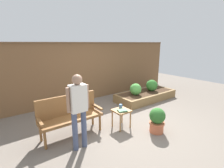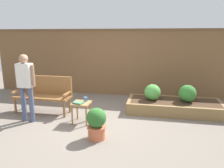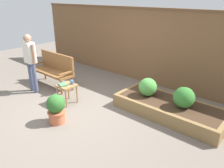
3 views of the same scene
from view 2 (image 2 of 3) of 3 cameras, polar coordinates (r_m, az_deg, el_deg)
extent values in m
plane|color=#70665B|center=(4.90, -4.79, -10.88)|extent=(14.00, 14.00, 0.00)
cube|color=brown|center=(7.08, 0.79, 5.45)|extent=(8.40, 0.10, 2.10)
cube|color=brown|center=(7.02, 0.82, 14.22)|extent=(8.40, 0.14, 0.06)
cylinder|color=brown|center=(5.70, -11.14, -5.47)|extent=(0.06, 0.06, 0.40)
cylinder|color=brown|center=(5.38, -12.58, -6.64)|extent=(0.06, 0.06, 0.40)
cylinder|color=brown|center=(6.30, -22.37, -4.42)|extent=(0.06, 0.06, 0.40)
cylinder|color=brown|center=(6.02, -24.24, -5.39)|extent=(0.06, 0.06, 0.40)
cube|color=brown|center=(5.75, -18.03, -3.29)|extent=(1.44, 0.48, 0.06)
cube|color=brown|center=(5.87, -17.23, -0.20)|extent=(1.44, 0.06, 0.48)
cube|color=brown|center=(6.08, -23.82, -1.64)|extent=(0.06, 0.48, 0.04)
cube|color=brown|center=(5.42, -11.73, -2.46)|extent=(0.06, 0.48, 0.04)
cylinder|color=#9E7042|center=(5.11, -5.70, -7.22)|extent=(0.04, 0.04, 0.44)
cylinder|color=#9E7042|center=(4.82, -6.83, -8.54)|extent=(0.04, 0.04, 0.44)
cylinder|color=#9E7042|center=(5.21, -9.20, -6.92)|extent=(0.04, 0.04, 0.44)
cylinder|color=#9E7042|center=(4.92, -10.53, -8.19)|extent=(0.04, 0.04, 0.44)
cube|color=#9E7042|center=(4.93, -8.16, -5.09)|extent=(0.40, 0.40, 0.04)
cylinder|color=teal|center=(5.00, -7.04, -3.99)|extent=(0.08, 0.08, 0.10)
torus|color=teal|center=(4.98, -6.53, -4.02)|extent=(0.07, 0.01, 0.07)
cube|color=#4C7A56|center=(4.86, -8.89, -4.92)|extent=(0.26, 0.23, 0.04)
cylinder|color=#C66642|center=(4.29, -4.09, -12.86)|extent=(0.33, 0.33, 0.22)
cylinder|color=#C66642|center=(4.23, -4.12, -11.28)|extent=(0.37, 0.37, 0.04)
sphere|color=#2D6628|center=(4.16, -4.16, -8.90)|extent=(0.38, 0.38, 0.38)
cube|color=olive|center=(5.43, 16.51, -7.25)|extent=(2.40, 0.09, 0.30)
cube|color=olive|center=(6.29, 15.78, -4.42)|extent=(2.40, 0.09, 0.30)
cube|color=olive|center=(5.86, 4.77, -5.24)|extent=(0.09, 0.82, 0.30)
cube|color=olive|center=(6.08, 27.06, -5.99)|extent=(0.09, 0.82, 0.30)
cube|color=#422D1E|center=(5.86, 16.12, -5.73)|extent=(2.22, 0.82, 0.30)
cylinder|color=brown|center=(5.76, 10.60, -3.87)|extent=(0.04, 0.04, 0.06)
sphere|color=#4C9942|center=(5.71, 10.68, -2.15)|extent=(0.42, 0.42, 0.42)
cylinder|color=brown|center=(5.83, 19.21, -4.20)|extent=(0.04, 0.04, 0.06)
sphere|color=#33752D|center=(5.78, 19.35, -2.40)|extent=(0.44, 0.44, 0.44)
cylinder|color=#475170|center=(5.28, -20.56, -5.15)|extent=(0.11, 0.11, 0.82)
cylinder|color=#475170|center=(5.39, -22.38, -4.95)|extent=(0.11, 0.11, 0.82)
cube|color=silver|center=(5.18, -22.10, 2.13)|extent=(0.32, 0.20, 0.54)
cylinder|color=#9E755B|center=(5.07, -20.20, 2.08)|extent=(0.07, 0.07, 0.49)
cylinder|color=#9E755B|center=(5.29, -23.92, 2.18)|extent=(0.07, 0.07, 0.49)
sphere|color=#9E755B|center=(5.13, -22.45, 6.20)|extent=(0.20, 0.20, 0.20)
camera|label=1|loc=(4.33, -61.09, 8.45)|focal=26.65mm
camera|label=3|loc=(2.90, 72.10, 14.19)|focal=35.20mm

